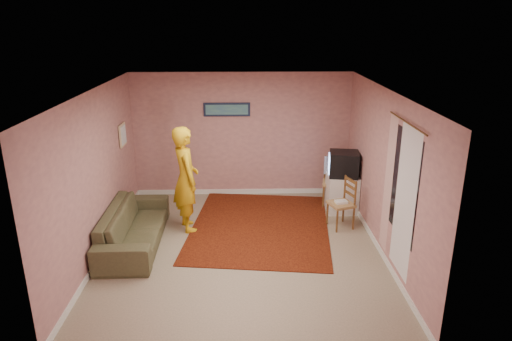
{
  "coord_description": "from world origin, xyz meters",
  "views": [
    {
      "loc": [
        0.07,
        -6.73,
        3.64
      ],
      "look_at": [
        0.25,
        0.6,
        1.16
      ],
      "focal_mm": 32.0,
      "sensor_mm": 36.0,
      "label": 1
    }
  ],
  "objects_px": {
    "crt_tv": "(343,164)",
    "person": "(186,179)",
    "chair_a": "(334,177)",
    "tv_cabinet": "(342,193)",
    "chair_b": "(341,198)",
    "sofa": "(134,226)"
  },
  "relations": [
    {
      "from": "sofa",
      "to": "person",
      "type": "xyz_separation_m",
      "value": [
        0.82,
        0.59,
        0.62
      ]
    },
    {
      "from": "chair_a",
      "to": "sofa",
      "type": "bearing_deg",
      "value": -145.09
    },
    {
      "from": "chair_a",
      "to": "person",
      "type": "xyz_separation_m",
      "value": [
        -2.82,
        -1.0,
        0.34
      ]
    },
    {
      "from": "sofa",
      "to": "crt_tv",
      "type": "bearing_deg",
      "value": -72.26
    },
    {
      "from": "tv_cabinet",
      "to": "chair_a",
      "type": "relative_size",
      "value": 1.38
    },
    {
      "from": "crt_tv",
      "to": "chair_b",
      "type": "xyz_separation_m",
      "value": [
        -0.16,
        -0.72,
        -0.41
      ]
    },
    {
      "from": "crt_tv",
      "to": "sofa",
      "type": "distance_m",
      "value": 4.01
    },
    {
      "from": "tv_cabinet",
      "to": "chair_b",
      "type": "bearing_deg",
      "value": -103.02
    },
    {
      "from": "chair_b",
      "to": "sofa",
      "type": "relative_size",
      "value": 0.23
    },
    {
      "from": "tv_cabinet",
      "to": "crt_tv",
      "type": "relative_size",
      "value": 1.19
    },
    {
      "from": "crt_tv",
      "to": "person",
      "type": "xyz_separation_m",
      "value": [
        -2.92,
        -0.7,
        -0.03
      ]
    },
    {
      "from": "crt_tv",
      "to": "chair_b",
      "type": "distance_m",
      "value": 0.85
    },
    {
      "from": "chair_b",
      "to": "sofa",
      "type": "distance_m",
      "value": 3.64
    },
    {
      "from": "sofa",
      "to": "person",
      "type": "distance_m",
      "value": 1.19
    },
    {
      "from": "chair_b",
      "to": "person",
      "type": "relative_size",
      "value": 0.28
    },
    {
      "from": "tv_cabinet",
      "to": "chair_b",
      "type": "relative_size",
      "value": 1.41
    },
    {
      "from": "chair_b",
      "to": "person",
      "type": "distance_m",
      "value": 2.79
    },
    {
      "from": "tv_cabinet",
      "to": "person",
      "type": "bearing_deg",
      "value": -166.52
    },
    {
      "from": "chair_a",
      "to": "sofa",
      "type": "relative_size",
      "value": 0.24
    },
    {
      "from": "tv_cabinet",
      "to": "chair_a",
      "type": "bearing_deg",
      "value": 109.45
    },
    {
      "from": "crt_tv",
      "to": "chair_a",
      "type": "relative_size",
      "value": 1.15
    },
    {
      "from": "person",
      "to": "tv_cabinet",
      "type": "bearing_deg",
      "value": -97.59
    }
  ]
}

